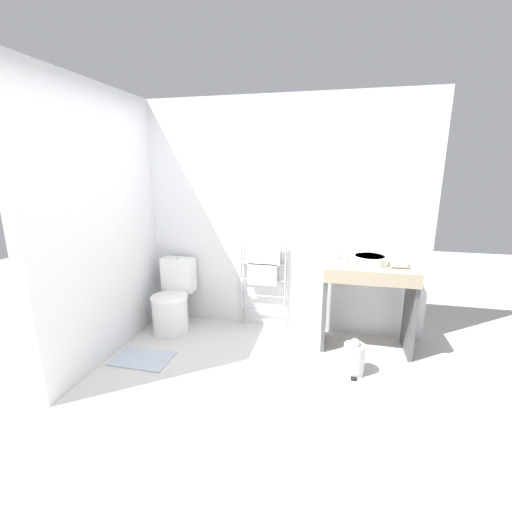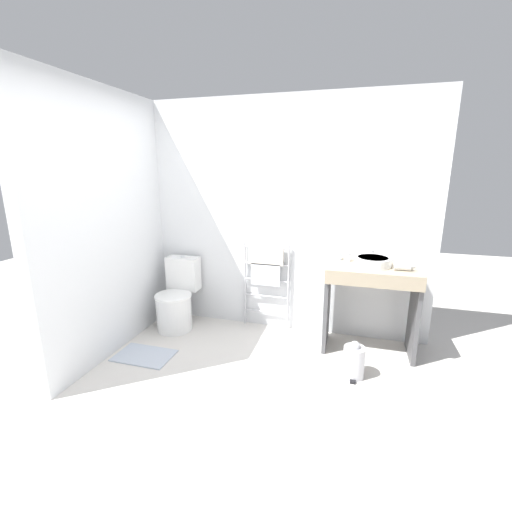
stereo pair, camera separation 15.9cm
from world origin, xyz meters
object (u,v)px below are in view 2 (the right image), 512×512
Objects in this scene: cup_near_edge at (347,257)px; trash_bin at (354,361)px; toilet at (177,300)px; towel_radiator at (266,270)px; sink_basin at (373,261)px; cup_near_wall at (338,256)px; hair_dryer at (403,266)px.

cup_near_edge is 0.26× the size of trash_bin.
trash_bin is (1.99, -0.48, -0.17)m from toilet.
cup_near_edge is (0.88, -0.10, 0.24)m from towel_radiator.
sink_basin is 0.97m from trash_bin.
cup_near_edge is at bearing -22.36° from cup_near_wall.
sink_basin is 1.82× the size of hair_dryer.
towel_radiator is at bearing 175.62° from cup_near_wall.
cup_near_wall reaches higher than sink_basin.
towel_radiator reaches higher than cup_near_edge.
cup_near_wall is 0.45× the size of hair_dryer.
towel_radiator is at bearing 170.24° from sink_basin.
trash_bin is at bearing -72.90° from cup_near_wall.
cup_near_edge is (-0.24, 0.10, 0.00)m from sink_basin.
cup_near_edge is at bearing 158.48° from sink_basin.
hair_dryer is 0.98m from trash_bin.
towel_radiator is 2.84× the size of sink_basin.
toilet is 2.20m from sink_basin.
towel_radiator is at bearing 143.18° from trash_bin.
hair_dryer is 0.56× the size of trash_bin.
toilet is 2.30× the size of sink_basin.
cup_near_wall is 1.06m from trash_bin.
trash_bin is at bearing -102.10° from sink_basin.
toilet is at bearing 179.89° from hair_dryer.
toilet is 0.81× the size of towel_radiator.
cup_near_wall reaches higher than trash_bin.
hair_dryer reaches higher than toilet.
toilet is at bearing -174.60° from cup_near_edge.
towel_radiator is at bearing 168.66° from hair_dryer.
sink_basin is at bearing -21.52° from cup_near_edge.
cup_near_wall is at bearing 158.25° from sink_basin.
sink_basin is 0.36m from cup_near_wall.
hair_dryer is at bearing -19.58° from cup_near_edge.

